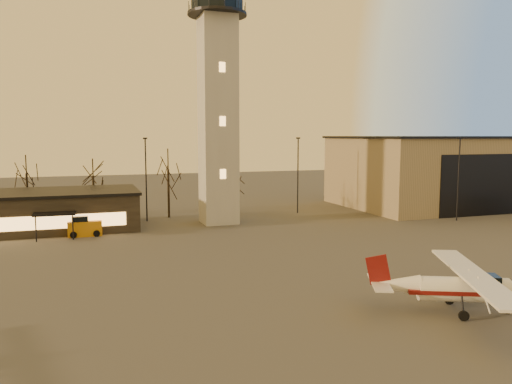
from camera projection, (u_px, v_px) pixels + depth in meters
ground at (340, 301)px, 31.47m from camera, size 220.00×220.00×0.00m
control_tower at (218, 84)px, 57.83m from camera, size 6.80×6.80×32.60m
hangar at (445, 171)px, 74.45m from camera, size 30.60×20.60×10.30m
terminal at (18, 212)px, 54.17m from camera, size 25.40×12.20×4.30m
light_poles at (220, 177)px, 60.15m from camera, size 58.50×12.25×10.14m
tree_row at (95, 171)px, 63.17m from camera, size 37.20×9.20×8.80m
cessna_front at (465, 293)px, 29.22m from camera, size 9.90×11.89×3.41m
service_cart at (84, 228)px, 51.82m from camera, size 3.37×2.15×2.13m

